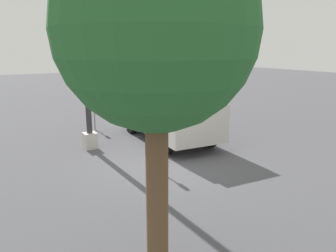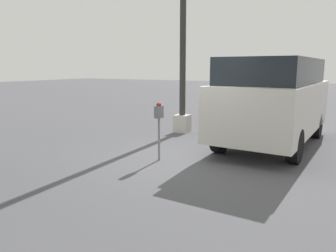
{
  "view_description": "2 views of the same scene",
  "coord_description": "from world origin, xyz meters",
  "px_view_note": "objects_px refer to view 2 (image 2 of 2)",
  "views": [
    {
      "loc": [
        -8.1,
        4.67,
        3.37
      ],
      "look_at": [
        -0.25,
        0.09,
        1.21
      ],
      "focal_mm": 35.0,
      "sensor_mm": 36.0,
      "label": 1
    },
    {
      "loc": [
        -6.6,
        -3.0,
        2.04
      ],
      "look_at": [
        -1.0,
        0.06,
        0.89
      ],
      "focal_mm": 35.0,
      "sensor_mm": 36.0,
      "label": 2
    }
  ],
  "objects_px": {
    "parking_meter_near": "(159,118)",
    "parking_meter_far": "(237,93)",
    "lamp_post": "(183,57)",
    "parked_van": "(274,99)"
  },
  "relations": [
    {
      "from": "parking_meter_far",
      "to": "lamp_post",
      "type": "distance_m",
      "value": 2.97
    },
    {
      "from": "parking_meter_near",
      "to": "lamp_post",
      "type": "height_order",
      "value": "lamp_post"
    },
    {
      "from": "parking_meter_near",
      "to": "parking_meter_far",
      "type": "xyz_separation_m",
      "value": [
        5.65,
        -0.01,
        0.15
      ]
    },
    {
      "from": "parking_meter_near",
      "to": "parked_van",
      "type": "bearing_deg",
      "value": -27.14
    },
    {
      "from": "parking_meter_near",
      "to": "parking_meter_far",
      "type": "height_order",
      "value": "parking_meter_far"
    },
    {
      "from": "parking_meter_near",
      "to": "parked_van",
      "type": "xyz_separation_m",
      "value": [
        2.74,
        -1.89,
        0.28
      ]
    },
    {
      "from": "parked_van",
      "to": "parking_meter_near",
      "type": "bearing_deg",
      "value": 148.67
    },
    {
      "from": "lamp_post",
      "to": "parked_van",
      "type": "relative_size",
      "value": 1.25
    },
    {
      "from": "parking_meter_far",
      "to": "parked_van",
      "type": "relative_size",
      "value": 0.3
    },
    {
      "from": "parking_meter_far",
      "to": "parked_van",
      "type": "height_order",
      "value": "parked_van"
    }
  ]
}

